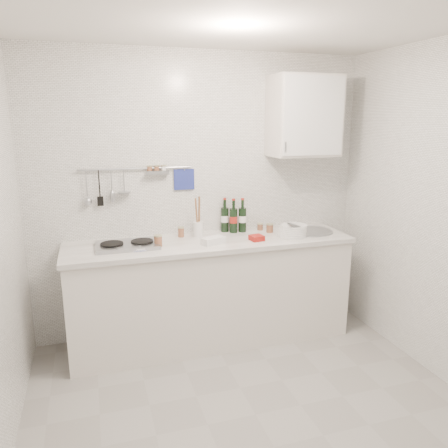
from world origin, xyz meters
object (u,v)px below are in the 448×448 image
object	(u,v)px
wall_cabinet	(304,116)
utensil_crock	(198,227)
plate_stack_sink	(293,231)
wine_bottles	(234,215)
plate_stack_hob	(139,246)

from	to	relation	value
wall_cabinet	utensil_crock	size ratio (longest dim) A/B	1.93
wall_cabinet	plate_stack_sink	size ratio (longest dim) A/B	2.41
plate_stack_sink	wine_bottles	world-z (taller)	wine_bottles
wall_cabinet	plate_stack_hob	xyz separation A→B (m)	(-1.51, -0.16, -1.02)
wall_cabinet	utensil_crock	xyz separation A→B (m)	(-0.97, 0.02, -0.94)
plate_stack_sink	utensil_crock	size ratio (longest dim) A/B	0.80
plate_stack_sink	utensil_crock	xyz separation A→B (m)	(-0.81, 0.21, 0.04)
wall_cabinet	wine_bottles	xyz separation A→B (m)	(-0.63, 0.09, -0.87)
plate_stack_sink	utensil_crock	bearing A→B (deg)	165.44
wine_bottles	plate_stack_hob	bearing A→B (deg)	-164.71
wine_bottles	plate_stack_sink	bearing A→B (deg)	-31.25
wine_bottles	utensil_crock	xyz separation A→B (m)	(-0.35, -0.07, -0.07)
plate_stack_hob	utensil_crock	xyz separation A→B (m)	(0.54, 0.17, 0.07)
plate_stack_sink	wine_bottles	xyz separation A→B (m)	(-0.46, 0.28, 0.11)
wine_bottles	utensil_crock	bearing A→B (deg)	-168.86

